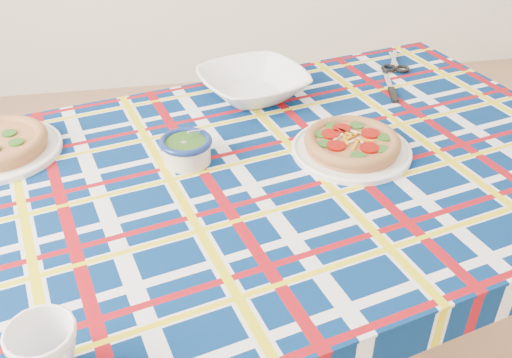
{
  "coord_description": "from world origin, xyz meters",
  "views": [
    {
      "loc": [
        -0.19,
        -1.06,
        1.4
      ],
      "look_at": [
        -0.02,
        -0.1,
        0.73
      ],
      "focal_mm": 40.0,
      "sensor_mm": 36.0,
      "label": 1
    }
  ],
  "objects": [
    {
      "name": "kitchen_scissors",
      "position": [
        0.51,
        0.48,
        0.72
      ],
      "size": [
        0.14,
        0.21,
        0.02
      ],
      "primitive_type": null,
      "rotation": [
        0.0,
        0.0,
        1.26
      ],
      "color": "silver",
      "rests_on": "tablecloth"
    },
    {
      "name": "pesto_bowl",
      "position": [
        -0.15,
        0.02,
        0.75
      ],
      "size": [
        0.13,
        0.13,
        0.07
      ],
      "primitive_type": null,
      "rotation": [
        0.0,
        0.0,
        0.12
      ],
      "color": "#1B3C10",
      "rests_on": "tablecloth"
    },
    {
      "name": "tablecloth",
      "position": [
        0.03,
        -0.04,
        0.66
      ],
      "size": [
        1.73,
        1.32,
        0.1
      ],
      "primitive_type": null,
      "rotation": [
        0.0,
        0.0,
        0.25
      ],
      "color": "#042152",
      "rests_on": "dining_table"
    },
    {
      "name": "main_focaccia_plate",
      "position": [
        0.22,
        -0.01,
        0.74
      ],
      "size": [
        0.33,
        0.33,
        0.05
      ],
      "primitive_type": null,
      "rotation": [
        0.0,
        0.0,
        0.22
      ],
      "color": "#A9683C",
      "rests_on": "tablecloth"
    },
    {
      "name": "serving_bowl",
      "position": [
        0.05,
        0.32,
        0.75
      ],
      "size": [
        0.35,
        0.35,
        0.07
      ],
      "primitive_type": "imported",
      "rotation": [
        0.0,
        0.0,
        0.3
      ],
      "color": "white",
      "rests_on": "tablecloth"
    },
    {
      "name": "mug",
      "position": [
        -0.39,
        -0.5,
        0.76
      ],
      "size": [
        0.12,
        0.12,
        0.09
      ],
      "primitive_type": "imported",
      "rotation": [
        0.0,
        0.0,
        0.21
      ],
      "color": "white",
      "rests_on": "tablecloth"
    },
    {
      "name": "dining_table",
      "position": [
        0.03,
        -0.04,
        0.64
      ],
      "size": [
        1.7,
        1.28,
        0.71
      ],
      "rotation": [
        0.0,
        0.0,
        0.25
      ],
      "color": "brown",
      "rests_on": "floor"
    },
    {
      "name": "table_knife",
      "position": [
        0.44,
        0.34,
        0.72
      ],
      "size": [
        0.07,
        0.21,
        0.01
      ],
      "primitive_type": null,
      "rotation": [
        0.0,
        0.0,
        1.35
      ],
      "color": "silver",
      "rests_on": "tablecloth"
    }
  ]
}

